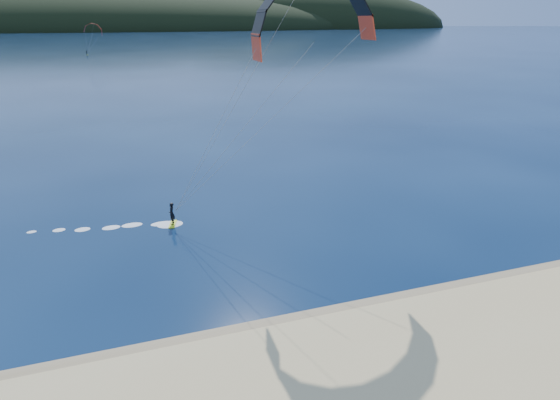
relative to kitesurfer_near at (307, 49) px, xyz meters
name	(u,v)px	position (x,y,z in m)	size (l,w,h in m)	color
wet_sand	(235,341)	(-7.94, -11.50, -13.01)	(220.00, 2.50, 0.10)	#907B53
headland	(127,29)	(-7.31, 729.29, -13.06)	(1200.00, 310.00, 140.00)	black
kitesurfer_near	(307,49)	(0.00, 0.00, 0.00)	(24.98, 6.62, 16.77)	#D1EC1B
kitesurfer_far	(93,33)	(-24.44, 190.80, -3.74)	(8.54, 7.48, 12.04)	#D1EC1B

